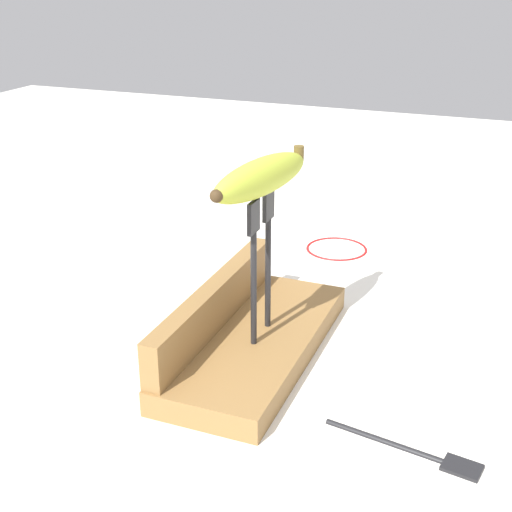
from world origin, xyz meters
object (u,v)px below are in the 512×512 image
at_px(fork_stand_center, 261,253).
at_px(wire_coil, 334,248).
at_px(banana_raised_center, 261,177).
at_px(fork_fallen_near, 423,452).

height_order(fork_stand_center, wire_coil, fork_stand_center).
bearing_deg(fork_stand_center, wire_coil, 1.63).
bearing_deg(wire_coil, banana_raised_center, -178.38).
bearing_deg(fork_stand_center, fork_fallen_near, -118.50).
relative_size(fork_stand_center, wire_coil, 1.73).
height_order(banana_raised_center, wire_coil, banana_raised_center).
bearing_deg(wire_coil, fork_stand_center, -178.37).
relative_size(fork_stand_center, fork_fallen_near, 1.09).
height_order(banana_raised_center, fork_fallen_near, banana_raised_center).
xyz_separation_m(fork_stand_center, fork_fallen_near, (-0.12, -0.21, -0.13)).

